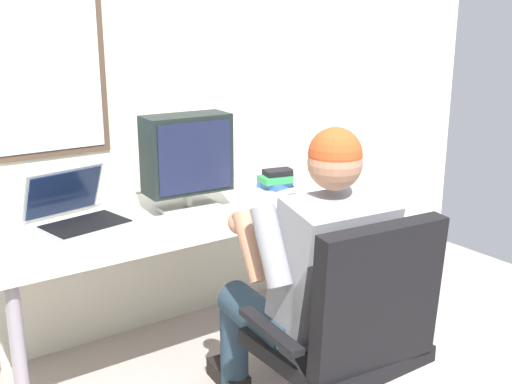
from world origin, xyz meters
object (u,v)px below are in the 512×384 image
Objects in this scene: wine_glass at (301,180)px; book_stack at (277,179)px; person_seated at (310,276)px; desk at (182,227)px; office_chair at (353,329)px; laptop at (75,210)px; crt_monitor at (187,156)px.

book_stack is (0.05, 0.26, -0.06)m from wine_glass.
wine_glass is (0.37, 0.52, 0.21)m from person_seated.
desk is 1.88× the size of office_chair.
desk is 4.39× the size of laptop.
person_seated reaches higher than office_chair.
person_seated is at bearing -52.64° from laptop.
laptop reaches higher than desk.
wine_glass reaches higher than desk.
person_seated reaches higher than wine_glass.
office_chair is at bearing -94.74° from person_seated.
desk is 8.57× the size of book_stack.
laptop is (-0.61, 0.80, 0.16)m from person_seated.
office_chair is 0.93m from wine_glass.
office_chair is 2.20× the size of crt_monitor.
crt_monitor is at bearing 96.00° from office_chair.
crt_monitor is 2.08× the size of book_stack.
wine_glass is (0.54, -0.19, 0.18)m from desk.
wine_glass is at bearing 63.33° from office_chair.
crt_monitor is at bearing -10.48° from laptop.
person_seated is 0.91m from book_stack.
office_chair is 4.57× the size of book_stack.
laptop is (-0.45, 0.09, 0.14)m from desk.
person_seated is at bearing -125.54° from wine_glass.
desk is 0.60m from wine_glass.
desk is 0.48m from laptop.
office_chair reaches higher than desk.
desk is 0.73m from person_seated.
crt_monitor is at bearing -0.14° from desk.
office_chair is 1.25m from laptop.
office_chair is 0.28m from person_seated.
crt_monitor is 0.55m from wine_glass.
crt_monitor is 1.06× the size of laptop.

